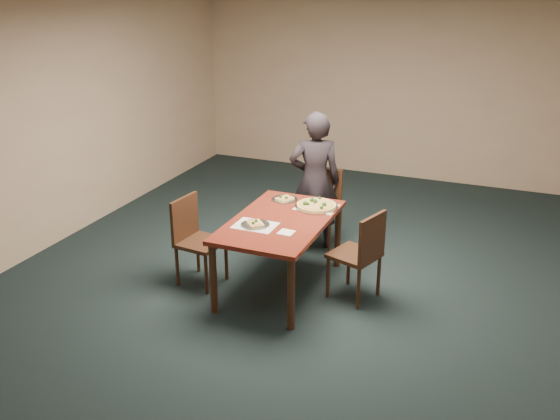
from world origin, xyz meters
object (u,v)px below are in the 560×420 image
at_px(chair_left, 194,235).
at_px(chair_right, 361,251).
at_px(slice_plate_far, 285,199).
at_px(pizza_pan, 316,205).
at_px(chair_far, 321,204).
at_px(diner, 315,181).
at_px(dining_table, 280,228).
at_px(slice_plate_near, 255,224).

distance_m(chair_left, chair_right, 1.70).
bearing_deg(slice_plate_far, pizza_pan, -11.02).
distance_m(pizza_pan, slice_plate_far, 0.39).
bearing_deg(chair_right, chair_left, -62.40).
height_order(chair_far, diner, diner).
bearing_deg(diner, dining_table, 67.81).
bearing_deg(chair_left, chair_right, -73.99).
height_order(chair_right, slice_plate_far, chair_right).
height_order(dining_table, slice_plate_near, slice_plate_near).
height_order(chair_right, diner, diner).
bearing_deg(dining_table, slice_plate_near, -125.10).
bearing_deg(slice_plate_near, chair_right, 17.94).
relative_size(dining_table, slice_plate_far, 5.36).
xyz_separation_m(chair_left, chair_right, (1.68, 0.28, 0.00)).
height_order(dining_table, chair_far, chair_far).
distance_m(chair_right, slice_plate_far, 1.10).
bearing_deg(dining_table, chair_left, -167.14).
relative_size(dining_table, slice_plate_near, 5.36).
xyz_separation_m(chair_far, chair_right, (0.77, -1.08, 0.00)).
bearing_deg(slice_plate_near, slice_plate_far, 90.15).
bearing_deg(dining_table, chair_far, 88.11).
bearing_deg(chair_right, pizza_pan, -103.81).
height_order(slice_plate_near, slice_plate_far, same).
xyz_separation_m(dining_table, chair_far, (0.04, 1.16, -0.14)).
bearing_deg(chair_left, chair_far, -27.05).
bearing_deg(chair_left, slice_plate_far, -37.47).
xyz_separation_m(dining_table, slice_plate_far, (-0.16, 0.53, 0.10)).
xyz_separation_m(pizza_pan, slice_plate_near, (-0.38, -0.68, -0.01)).
distance_m(slice_plate_near, slice_plate_far, 0.76).
bearing_deg(chair_far, dining_table, -93.49).
height_order(chair_far, chair_left, same).
xyz_separation_m(chair_right, diner, (-0.84, 1.02, 0.29)).
relative_size(chair_right, diner, 0.57).
bearing_deg(slice_plate_far, slice_plate_near, -89.85).
bearing_deg(chair_left, pizza_pan, -52.52).
bearing_deg(pizza_pan, chair_left, -148.98).
bearing_deg(pizza_pan, diner, 110.81).
bearing_deg(slice_plate_far, chair_right, -24.42).
height_order(chair_left, pizza_pan, chair_left).
distance_m(diner, pizza_pan, 0.69).
relative_size(dining_table, diner, 0.94).
height_order(chair_right, pizza_pan, chair_right).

